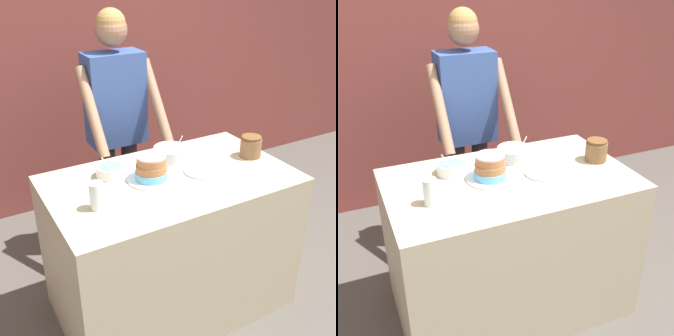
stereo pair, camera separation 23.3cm
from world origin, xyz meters
The scene contains 9 objects.
wall_back centered at (0.00, 2.06, 1.30)m, with size 10.00×0.05×2.60m.
counter centered at (0.00, 0.42, 0.47)m, with size 1.42×0.84×0.94m.
person_baker centered at (0.02, 1.22, 1.09)m, with size 0.55×0.49×1.79m.
cake centered at (-0.11, 0.46, 1.00)m, with size 0.28×0.28×0.15m.
frosting_bowl_white centered at (0.13, 0.65, 0.98)m, with size 0.21×0.21×0.14m.
frosting_bowl_blue centered at (-0.30, 0.61, 0.98)m, with size 0.16×0.16×0.15m.
drinking_glass centered at (-0.49, 0.32, 1.01)m, with size 0.07×0.07×0.14m.
ceramic_plate centered at (0.19, 0.39, 0.95)m, with size 0.21×0.21×0.01m.
stoneware_jar centered at (0.59, 0.43, 1.01)m, with size 0.13×0.13×0.14m.
Camera 1 is at (-1.08, -1.43, 2.07)m, focal length 45.00 mm.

